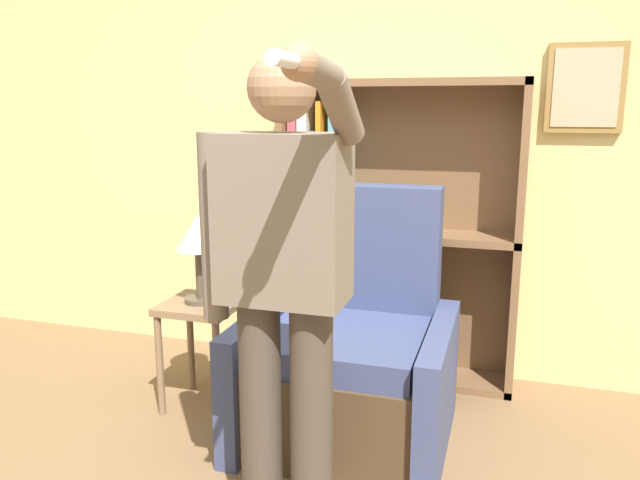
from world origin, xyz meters
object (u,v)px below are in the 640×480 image
bookcase (370,236)px  table_lamp (198,238)px  person_standing (282,274)px  side_table (202,324)px  armchair (350,360)px

bookcase → table_lamp: bearing=-136.8°
person_standing → side_table: size_ratio=3.03×
side_table → table_lamp: bearing=0.0°
armchair → table_lamp: armchair is taller
bookcase → armchair: size_ratio=1.45×
armchair → side_table: size_ratio=2.06×
bookcase → armchair: bearing=-84.0°
armchair → table_lamp: bearing=177.6°
armchair → side_table: 0.79m
bookcase → person_standing: size_ratio=0.98×
person_standing → side_table: person_standing is taller
armchair → person_standing: bearing=-93.5°
person_standing → table_lamp: person_standing is taller
bookcase → table_lamp: 0.98m
bookcase → table_lamp: size_ratio=3.72×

